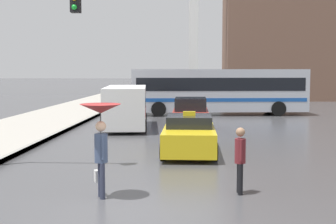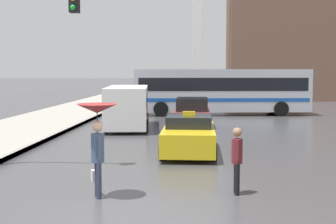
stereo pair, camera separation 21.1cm
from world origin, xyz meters
name	(u,v)px [view 2 (the right image)]	position (x,y,z in m)	size (l,w,h in m)	color
ground_plane	(126,213)	(0.00, 0.00, 0.00)	(300.00, 300.00, 0.00)	#424244
taxi	(189,136)	(1.16, 7.08, 0.65)	(1.91, 4.17, 1.52)	gold
sedan_red	(192,115)	(1.17, 14.43, 0.70)	(1.91, 4.60, 1.54)	#A52D23
ambulance_van	(127,105)	(-2.14, 14.15, 1.19)	(2.53, 5.77, 2.13)	white
city_bus	(221,89)	(2.99, 21.73, 1.69)	(11.64, 3.49, 3.03)	#B2B7C1
pedestrian_with_umbrella	(97,125)	(-0.84, 1.10, 1.72)	(0.95, 0.95, 2.21)	#2D3347
pedestrian_man	(237,156)	(2.43, 1.64, 0.93)	(0.27, 0.42, 1.62)	black
traffic_light	(10,36)	(-4.15, 4.29, 4.01)	(3.56, 0.38, 5.78)	black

